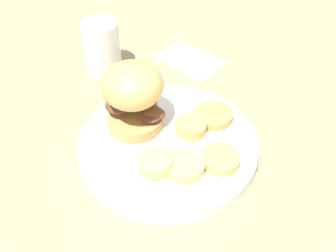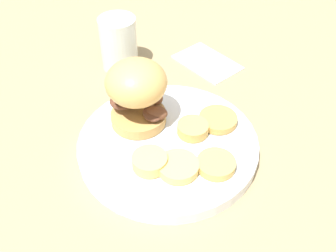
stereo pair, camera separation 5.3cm
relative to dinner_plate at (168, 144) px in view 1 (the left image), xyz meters
name	(u,v)px [view 1 (the left image)]	position (x,y,z in m)	size (l,w,h in m)	color
ground_plane	(168,149)	(0.00, 0.00, -0.01)	(4.00, 4.00, 0.00)	#937F5B
dinner_plate	(168,144)	(0.00, 0.00, 0.00)	(0.25, 0.25, 0.02)	white
sandwich	(133,94)	(-0.05, 0.02, 0.06)	(0.09, 0.09, 0.10)	tan
potato_round_0	(184,165)	(0.03, -0.05, 0.02)	(0.05, 0.05, 0.01)	#DBB766
potato_round_1	(191,126)	(0.03, 0.02, 0.02)	(0.04, 0.04, 0.01)	tan
potato_round_2	(214,115)	(0.06, 0.06, 0.01)	(0.06, 0.06, 0.01)	tan
potato_round_3	(155,163)	(-0.01, -0.05, 0.02)	(0.05, 0.05, 0.02)	#DBB766
potato_round_4	(220,159)	(0.07, -0.03, 0.01)	(0.05, 0.05, 0.01)	tan
drinking_glass	(102,47)	(-0.15, 0.17, 0.04)	(0.06, 0.06, 0.09)	silver
napkin	(192,60)	(0.00, 0.23, -0.01)	(0.11, 0.07, 0.01)	white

